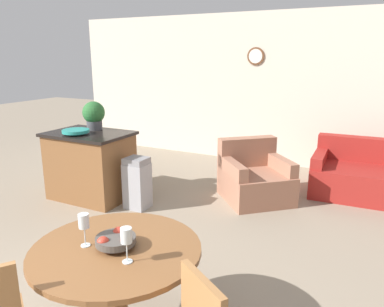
% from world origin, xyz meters
% --- Properties ---
extents(wall_back, '(8.00, 0.09, 2.70)m').
position_xyz_m(wall_back, '(-0.00, 5.71, 1.35)').
color(wall_back, beige).
rests_on(wall_back, ground_plane).
extents(dining_table, '(1.12, 1.12, 0.74)m').
position_xyz_m(dining_table, '(0.52, 0.76, 0.57)').
color(dining_table, brown).
rests_on(dining_table, ground_plane).
extents(fruit_bowl, '(0.26, 0.26, 0.10)m').
position_xyz_m(fruit_bowl, '(0.52, 0.76, 0.80)').
color(fruit_bowl, '#4C4742').
rests_on(fruit_bowl, dining_table).
extents(wine_glass_left, '(0.07, 0.07, 0.23)m').
position_xyz_m(wine_glass_left, '(0.33, 0.69, 0.91)').
color(wine_glass_left, silver).
rests_on(wine_glass_left, dining_table).
extents(wine_glass_right, '(0.07, 0.07, 0.23)m').
position_xyz_m(wine_glass_right, '(0.69, 0.65, 0.91)').
color(wine_glass_right, silver).
rests_on(wine_glass_right, dining_table).
extents(kitchen_island, '(1.12, 0.79, 0.94)m').
position_xyz_m(kitchen_island, '(-1.57, 2.82, 0.47)').
color(kitchen_island, brown).
rests_on(kitchen_island, ground_plane).
extents(teal_bowl, '(0.35, 0.35, 0.06)m').
position_xyz_m(teal_bowl, '(-1.63, 2.65, 0.98)').
color(teal_bowl, teal).
rests_on(teal_bowl, kitchen_island).
extents(potted_plant, '(0.31, 0.31, 0.40)m').
position_xyz_m(potted_plant, '(-1.63, 3.02, 1.15)').
color(potted_plant, '#4C4C51').
rests_on(potted_plant, kitchen_island).
extents(trash_bin, '(0.29, 0.28, 0.68)m').
position_xyz_m(trash_bin, '(-0.78, 2.81, 0.34)').
color(trash_bin, '#9E9EA3').
rests_on(trash_bin, ground_plane).
extents(armchair, '(1.20, 1.20, 0.82)m').
position_xyz_m(armchair, '(0.48, 3.81, 0.28)').
color(armchair, '#A87056').
rests_on(armchair, ground_plane).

